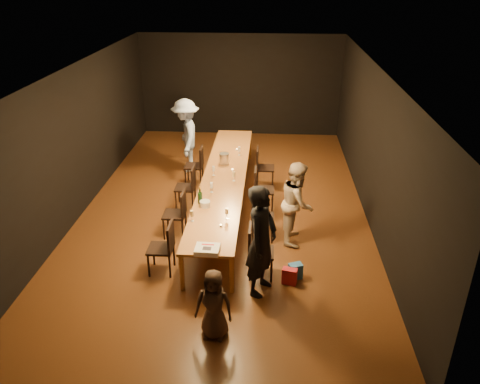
# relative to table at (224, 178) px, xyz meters

# --- Properties ---
(ground) EXTENTS (10.00, 10.00, 0.00)m
(ground) POSITION_rel_table_xyz_m (0.00, 0.00, -0.70)
(ground) COLOR #3F240F
(ground) RESTS_ON ground
(room_shell) EXTENTS (6.04, 10.04, 3.02)m
(room_shell) POSITION_rel_table_xyz_m (0.00, 0.00, 1.38)
(room_shell) COLOR black
(room_shell) RESTS_ON ground
(table) EXTENTS (0.90, 6.00, 0.75)m
(table) POSITION_rel_table_xyz_m (0.00, 0.00, 0.00)
(table) COLOR #945E2B
(table) RESTS_ON ground
(chair_right_0) EXTENTS (0.42, 0.42, 0.93)m
(chair_right_0) POSITION_rel_table_xyz_m (0.85, -2.40, -0.24)
(chair_right_0) COLOR black
(chair_right_0) RESTS_ON ground
(chair_right_1) EXTENTS (0.42, 0.42, 0.93)m
(chair_right_1) POSITION_rel_table_xyz_m (0.85, -1.20, -0.24)
(chair_right_1) COLOR black
(chair_right_1) RESTS_ON ground
(chair_right_2) EXTENTS (0.42, 0.42, 0.93)m
(chair_right_2) POSITION_rel_table_xyz_m (0.85, 0.00, -0.24)
(chair_right_2) COLOR black
(chair_right_2) RESTS_ON ground
(chair_right_3) EXTENTS (0.42, 0.42, 0.93)m
(chair_right_3) POSITION_rel_table_xyz_m (0.85, 1.20, -0.24)
(chair_right_3) COLOR black
(chair_right_3) RESTS_ON ground
(chair_left_0) EXTENTS (0.42, 0.42, 0.93)m
(chair_left_0) POSITION_rel_table_xyz_m (-0.85, -2.40, -0.24)
(chair_left_0) COLOR black
(chair_left_0) RESTS_ON ground
(chair_left_1) EXTENTS (0.42, 0.42, 0.93)m
(chair_left_1) POSITION_rel_table_xyz_m (-0.85, -1.20, -0.24)
(chair_left_1) COLOR black
(chair_left_1) RESTS_ON ground
(chair_left_2) EXTENTS (0.42, 0.42, 0.93)m
(chair_left_2) POSITION_rel_table_xyz_m (-0.85, 0.00, -0.24)
(chair_left_2) COLOR black
(chair_left_2) RESTS_ON ground
(chair_left_3) EXTENTS (0.42, 0.42, 0.93)m
(chair_left_3) POSITION_rel_table_xyz_m (-0.85, 1.20, -0.24)
(chair_left_3) COLOR black
(chair_left_3) RESTS_ON ground
(woman_birthday) EXTENTS (0.66, 0.79, 1.86)m
(woman_birthday) POSITION_rel_table_xyz_m (0.86, -2.81, 0.23)
(woman_birthday) COLOR black
(woman_birthday) RESTS_ON ground
(woman_tan) EXTENTS (0.67, 0.82, 1.59)m
(woman_tan) POSITION_rel_table_xyz_m (1.48, -1.21, 0.09)
(woman_tan) COLOR beige
(woman_tan) RESTS_ON ground
(man_blue) EXTENTS (0.93, 1.32, 1.85)m
(man_blue) POSITION_rel_table_xyz_m (-1.15, 2.00, 0.22)
(man_blue) COLOR #91ABE1
(man_blue) RESTS_ON ground
(child) EXTENTS (0.56, 0.40, 1.08)m
(child) POSITION_rel_table_xyz_m (0.23, -3.88, -0.16)
(child) COLOR #422F25
(child) RESTS_ON ground
(gift_bag_red) EXTENTS (0.26, 0.19, 0.28)m
(gift_bag_red) POSITION_rel_table_xyz_m (1.33, -2.61, -0.56)
(gift_bag_red) COLOR #B41B27
(gift_bag_red) RESTS_ON ground
(gift_bag_blue) EXTENTS (0.26, 0.22, 0.28)m
(gift_bag_blue) POSITION_rel_table_xyz_m (1.43, -2.45, -0.56)
(gift_bag_blue) COLOR #2966B5
(gift_bag_blue) RESTS_ON ground
(birthday_cake) EXTENTS (0.39, 0.31, 0.09)m
(birthday_cake) POSITION_rel_table_xyz_m (0.02, -2.90, 0.09)
(birthday_cake) COLOR white
(birthday_cake) RESTS_ON table
(plate_stack) EXTENTS (0.23, 0.23, 0.11)m
(plate_stack) POSITION_rel_table_xyz_m (-0.22, -1.40, 0.10)
(plate_stack) COLOR silver
(plate_stack) RESTS_ON table
(champagne_bottle) EXTENTS (0.09, 0.09, 0.34)m
(champagne_bottle) POSITION_rel_table_xyz_m (-0.32, -1.28, 0.22)
(champagne_bottle) COLOR black
(champagne_bottle) RESTS_ON table
(ice_bucket) EXTENTS (0.26, 0.26, 0.24)m
(ice_bucket) POSITION_rel_table_xyz_m (-0.07, 0.68, 0.17)
(ice_bucket) COLOR silver
(ice_bucket) RESTS_ON table
(wineglass_0) EXTENTS (0.06, 0.06, 0.21)m
(wineglass_0) POSITION_rel_table_xyz_m (-0.37, -1.96, 0.15)
(wineglass_0) COLOR beige
(wineglass_0) RESTS_ON table
(wineglass_1) EXTENTS (0.06, 0.06, 0.21)m
(wineglass_1) POSITION_rel_table_xyz_m (0.23, -1.83, 0.15)
(wineglass_1) COLOR beige
(wineglass_1) RESTS_ON table
(wineglass_2) EXTENTS (0.06, 0.06, 0.21)m
(wineglass_2) POSITION_rel_table_xyz_m (-0.17, -0.79, 0.15)
(wineglass_2) COLOR silver
(wineglass_2) RESTS_ON table
(wineglass_3) EXTENTS (0.06, 0.06, 0.21)m
(wineglass_3) POSITION_rel_table_xyz_m (0.22, -0.23, 0.15)
(wineglass_3) COLOR beige
(wineglass_3) RESTS_ON table
(wineglass_4) EXTENTS (0.06, 0.06, 0.21)m
(wineglass_4) POSITION_rel_table_xyz_m (-0.23, 0.02, 0.15)
(wineglass_4) COLOR silver
(wineglass_4) RESTS_ON table
(wineglass_5) EXTENTS (0.06, 0.06, 0.21)m
(wineglass_5) POSITION_rel_table_xyz_m (0.23, 1.22, 0.15)
(wineglass_5) COLOR silver
(wineglass_5) RESTS_ON table
(tealight_near) EXTENTS (0.05, 0.05, 0.03)m
(tealight_near) POSITION_rel_table_xyz_m (0.15, -2.10, 0.06)
(tealight_near) COLOR #B2B7B2
(tealight_near) RESTS_ON table
(tealight_mid) EXTENTS (0.05, 0.05, 0.03)m
(tealight_mid) POSITION_rel_table_xyz_m (0.15, 0.30, 0.06)
(tealight_mid) COLOR #B2B7B2
(tealight_mid) RESTS_ON table
(tealight_far) EXTENTS (0.05, 0.05, 0.03)m
(tealight_far) POSITION_rel_table_xyz_m (0.15, 1.53, 0.06)
(tealight_far) COLOR #B2B7B2
(tealight_far) RESTS_ON table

